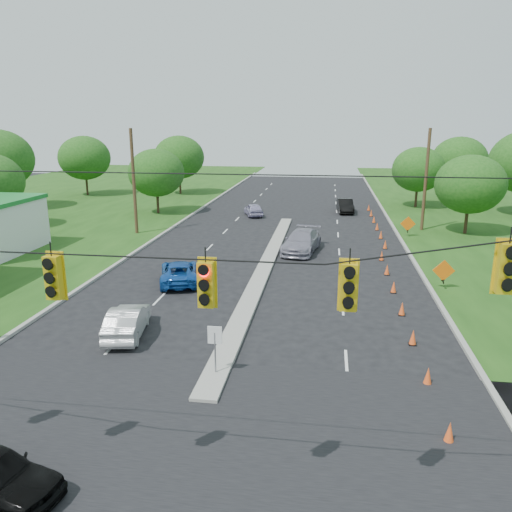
# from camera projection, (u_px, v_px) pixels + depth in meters

# --- Properties ---
(ground) EXTENTS (160.00, 160.00, 0.00)m
(ground) POSITION_uv_depth(u_px,v_px,m) (166.00, 484.00, 13.39)
(ground) COLOR black
(ground) RESTS_ON ground
(cross_street) EXTENTS (160.00, 14.00, 0.02)m
(cross_street) POSITION_uv_depth(u_px,v_px,m) (166.00, 484.00, 13.39)
(cross_street) COLOR black
(cross_street) RESTS_ON ground
(curb_left) EXTENTS (0.25, 110.00, 0.16)m
(curb_left) POSITION_uv_depth(u_px,v_px,m) (163.00, 234.00, 43.48)
(curb_left) COLOR gray
(curb_left) RESTS_ON ground
(curb_right) EXTENTS (0.25, 110.00, 0.16)m
(curb_right) POSITION_uv_depth(u_px,v_px,m) (402.00, 242.00, 40.68)
(curb_right) COLOR gray
(curb_right) RESTS_ON ground
(median) EXTENTS (1.00, 34.00, 0.18)m
(median) POSITION_uv_depth(u_px,v_px,m) (265.00, 268.00, 33.47)
(median) COLOR gray
(median) RESTS_ON ground
(median_sign) EXTENTS (0.55, 0.06, 2.05)m
(median_sign) POSITION_uv_depth(u_px,v_px,m) (215.00, 341.00, 18.75)
(median_sign) COLOR gray
(median_sign) RESTS_ON ground
(signal_span) EXTENTS (25.60, 0.32, 9.00)m
(signal_span) POSITION_uv_depth(u_px,v_px,m) (140.00, 327.00, 11.16)
(signal_span) COLOR #422D1C
(signal_span) RESTS_ON ground
(utility_pole_far_left) EXTENTS (0.28, 0.28, 9.00)m
(utility_pole_far_left) POSITION_uv_depth(u_px,v_px,m) (134.00, 182.00, 42.65)
(utility_pole_far_left) COLOR #422D1C
(utility_pole_far_left) RESTS_ON ground
(utility_pole_far_right) EXTENTS (0.28, 0.28, 9.00)m
(utility_pole_far_right) POSITION_uv_depth(u_px,v_px,m) (426.00, 180.00, 43.96)
(utility_pole_far_right) COLOR #422D1C
(utility_pole_far_right) RESTS_ON ground
(cone_0) EXTENTS (0.32, 0.32, 0.70)m
(cone_0) POSITION_uv_depth(u_px,v_px,m) (449.00, 432.00, 15.07)
(cone_0) COLOR #FF5920
(cone_0) RESTS_ON ground
(cone_1) EXTENTS (0.32, 0.32, 0.70)m
(cone_1) POSITION_uv_depth(u_px,v_px,m) (428.00, 376.00, 18.42)
(cone_1) COLOR #FF5920
(cone_1) RESTS_ON ground
(cone_2) EXTENTS (0.32, 0.32, 0.70)m
(cone_2) POSITION_uv_depth(u_px,v_px,m) (413.00, 337.00, 21.77)
(cone_2) COLOR #FF5920
(cone_2) RESTS_ON ground
(cone_3) EXTENTS (0.32, 0.32, 0.70)m
(cone_3) POSITION_uv_depth(u_px,v_px,m) (402.00, 309.00, 25.11)
(cone_3) COLOR #FF5920
(cone_3) RESTS_ON ground
(cone_4) EXTENTS (0.32, 0.32, 0.70)m
(cone_4) POSITION_uv_depth(u_px,v_px,m) (394.00, 287.00, 28.46)
(cone_4) COLOR #FF5920
(cone_4) RESTS_ON ground
(cone_5) EXTENTS (0.32, 0.32, 0.70)m
(cone_5) POSITION_uv_depth(u_px,v_px,m) (387.00, 270.00, 31.80)
(cone_5) COLOR #FF5920
(cone_5) RESTS_ON ground
(cone_6) EXTENTS (0.32, 0.32, 0.70)m
(cone_6) POSITION_uv_depth(u_px,v_px,m) (382.00, 256.00, 35.15)
(cone_6) COLOR #FF5920
(cone_6) RESTS_ON ground
(cone_7) EXTENTS (0.32, 0.32, 0.70)m
(cone_7) POSITION_uv_depth(u_px,v_px,m) (385.00, 244.00, 38.41)
(cone_7) COLOR #FF5920
(cone_7) RESTS_ON ground
(cone_8) EXTENTS (0.32, 0.32, 0.70)m
(cone_8) POSITION_uv_depth(u_px,v_px,m) (381.00, 235.00, 41.76)
(cone_8) COLOR #FF5920
(cone_8) RESTS_ON ground
(cone_9) EXTENTS (0.32, 0.32, 0.70)m
(cone_9) POSITION_uv_depth(u_px,v_px,m) (377.00, 226.00, 45.11)
(cone_9) COLOR #FF5920
(cone_9) RESTS_ON ground
(cone_10) EXTENTS (0.32, 0.32, 0.70)m
(cone_10) POSITION_uv_depth(u_px,v_px,m) (374.00, 219.00, 48.45)
(cone_10) COLOR #FF5920
(cone_10) RESTS_ON ground
(cone_11) EXTENTS (0.32, 0.32, 0.70)m
(cone_11) POSITION_uv_depth(u_px,v_px,m) (371.00, 213.00, 51.80)
(cone_11) COLOR #FF5920
(cone_11) RESTS_ON ground
(cone_12) EXTENTS (0.32, 0.32, 0.70)m
(cone_12) POSITION_uv_depth(u_px,v_px,m) (369.00, 208.00, 55.15)
(cone_12) COLOR #FF5920
(cone_12) RESTS_ON ground
(work_sign_1) EXTENTS (1.27, 0.58, 1.37)m
(work_sign_1) POSITION_uv_depth(u_px,v_px,m) (444.00, 271.00, 28.82)
(work_sign_1) COLOR black
(work_sign_1) RESTS_ON ground
(work_sign_2) EXTENTS (1.27, 0.58, 1.37)m
(work_sign_2) POSITION_uv_depth(u_px,v_px,m) (408.00, 224.00, 42.21)
(work_sign_2) COLOR black
(work_sign_2) RESTS_ON ground
(tree_4) EXTENTS (6.72, 6.72, 7.84)m
(tree_4) POSITION_uv_depth(u_px,v_px,m) (85.00, 158.00, 65.72)
(tree_4) COLOR black
(tree_4) RESTS_ON ground
(tree_5) EXTENTS (5.88, 5.88, 6.86)m
(tree_5) POSITION_uv_depth(u_px,v_px,m) (156.00, 173.00, 52.47)
(tree_5) COLOR black
(tree_5) RESTS_ON ground
(tree_6) EXTENTS (6.72, 6.72, 7.84)m
(tree_6) POSITION_uv_depth(u_px,v_px,m) (179.00, 157.00, 66.93)
(tree_6) COLOR black
(tree_6) RESTS_ON ground
(tree_9) EXTENTS (5.88, 5.88, 6.86)m
(tree_9) POSITION_uv_depth(u_px,v_px,m) (470.00, 184.00, 42.56)
(tree_9) COLOR black
(tree_9) RESTS_ON ground
(tree_11) EXTENTS (6.72, 6.72, 7.84)m
(tree_11) POSITION_uv_depth(u_px,v_px,m) (459.00, 160.00, 61.93)
(tree_11) COLOR black
(tree_11) RESTS_ON ground
(tree_12) EXTENTS (5.88, 5.88, 6.86)m
(tree_12) POSITION_uv_depth(u_px,v_px,m) (418.00, 169.00, 56.23)
(tree_12) COLOR black
(tree_12) RESTS_ON ground
(white_sedan) EXTENTS (2.13, 4.30, 1.36)m
(white_sedan) POSITION_uv_depth(u_px,v_px,m) (127.00, 321.00, 22.69)
(white_sedan) COLOR #B7B7B7
(white_sedan) RESTS_ON ground
(blue_pickup) EXTENTS (3.45, 5.20, 1.33)m
(blue_pickup) POSITION_uv_depth(u_px,v_px,m) (179.00, 272.00, 30.25)
(blue_pickup) COLOR #14499F
(blue_pickup) RESTS_ON ground
(silver_car_far) EXTENTS (3.11, 5.86, 1.62)m
(silver_car_far) POSITION_uv_depth(u_px,v_px,m) (302.00, 241.00, 37.44)
(silver_car_far) COLOR gray
(silver_car_far) RESTS_ON ground
(silver_car_oncoming) EXTENTS (2.74, 4.17, 1.32)m
(silver_car_oncoming) POSITION_uv_depth(u_px,v_px,m) (253.00, 210.00, 52.06)
(silver_car_oncoming) COLOR #A19ABE
(silver_car_oncoming) RESTS_ON ground
(dark_car_receding) EXTENTS (1.89, 4.55, 1.47)m
(dark_car_receding) POSITION_uv_depth(u_px,v_px,m) (345.00, 206.00, 53.98)
(dark_car_receding) COLOR black
(dark_car_receding) RESTS_ON ground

